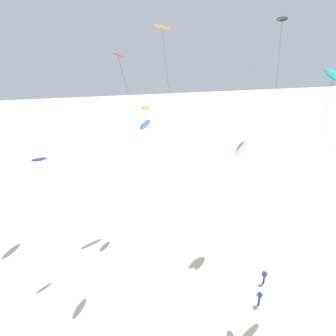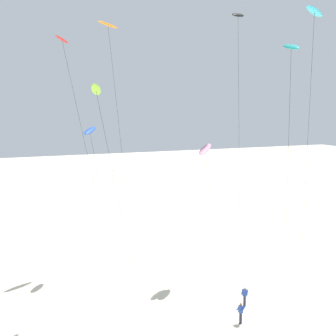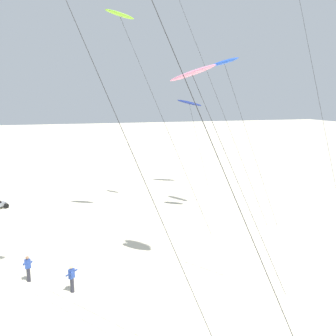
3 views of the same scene
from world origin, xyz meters
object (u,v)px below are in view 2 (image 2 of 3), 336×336
Objects in this scene: kite_red at (65,52)px; kite_lime at (97,92)px; kite_orange at (108,28)px; kite_black at (238,18)px; kite_teal at (291,49)px; kite_pink at (205,150)px; kite_flyer_middle at (241,313)px; kite_flyer_nearest at (245,296)px; kite_cyan at (314,16)px; kite_blue at (90,132)px.

kite_lime is at bearing -73.53° from kite_red.
kite_black reaches higher than kite_orange.
kite_pink is at bearing 105.27° from kite_teal.
kite_orange is at bearing 68.80° from kite_lime.
kite_lime is at bearing -111.20° from kite_orange.
kite_black is (11.49, -6.75, 0.77)m from kite_orange.
kite_flyer_middle is (-2.07, -9.86, -11.59)m from kite_pink.
kite_red is at bearing -179.39° from kite_black.
kite_teal reaches higher than kite_lime.
kite_flyer_nearest is (-2.53, 1.77, -20.04)m from kite_teal.
kite_blue is at bearing 136.31° from kite_cyan.
kite_lime is 9.56m from kite_blue.
kite_pink reaches higher than kite_flyer_nearest.
kite_cyan is at bearing 14.28° from kite_flyer_middle.
kite_flyer_nearest is at bearing 173.71° from kite_cyan.
kite_orange is at bearing 102.80° from kite_flyer_middle.
kite_orange reaches higher than kite_red.
kite_blue reaches higher than kite_pink.
kite_teal reaches higher than kite_pink.
kite_orange is 1.03× the size of kite_cyan.
kite_cyan is 10.75m from kite_black.
kite_red is at bearing 168.59° from kite_pink.
kite_pink is 0.71× the size of kite_lime.
kite_blue is at bearing 145.85° from kite_pink.
kite_orange is at bearing 46.06° from kite_blue.
kite_flyer_nearest is 1.00× the size of kite_flyer_middle.
kite_pink is 14.10m from kite_black.
kite_pink is 0.89× the size of kite_blue.
kite_teal is (8.93, -18.51, -3.67)m from kite_orange.
kite_lime is 0.73× the size of kite_orange.
kite_pink is at bearing 125.07° from kite_cyan.
kite_cyan is 1.13× the size of kite_teal.
kite_pink is 15.42m from kite_red.
kite_black reaches higher than kite_cyan.
kite_red is 17.98m from kite_black.
kite_black reaches higher than kite_blue.
kite_flyer_nearest is (-5.08, -10.00, -24.48)m from kite_black.
kite_red reaches higher than kite_pink.
kite_flyer_middle is (-2.02, -2.56, 0.00)m from kite_flyer_nearest.
kite_blue is 8.81× the size of kite_flyer_nearest.
kite_flyer_middle is at bearing -40.06° from kite_lime.
kite_lime reaches higher than kite_flyer_middle.
kite_black is (-0.53, 10.62, 1.59)m from kite_cyan.
kite_flyer_nearest is (-5.61, 0.62, -22.89)m from kite_cyan.
kite_pink is at bearing 11.93° from kite_lime.
kite_flyer_middle is at bearing -49.99° from kite_red.
kite_lime reaches higher than kite_flyer_nearest.
kite_flyer_middle is (-4.55, -0.79, -20.04)m from kite_teal.
kite_pink is 0.52× the size of kite_orange.
kite_pink is 0.50× the size of kite_black.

